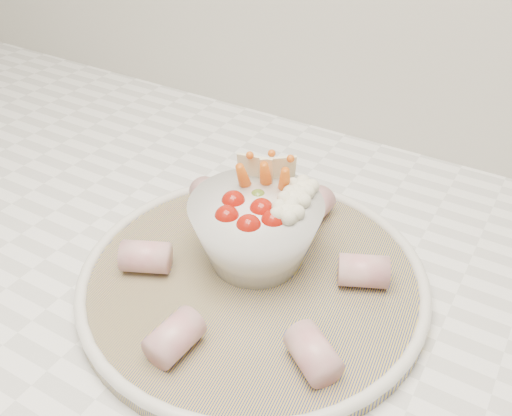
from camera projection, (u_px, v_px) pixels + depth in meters
The scene contains 3 objects.
serving_platter at pixel (253, 279), 0.57m from camera, with size 0.38×0.38×0.02m.
veggie_bowl at pixel (258, 228), 0.57m from camera, with size 0.13×0.13×0.10m.
cured_meat_rolls at pixel (253, 264), 0.56m from camera, with size 0.26×0.28×0.03m.
Camera 1 is at (0.20, 1.05, 1.33)m, focal length 40.00 mm.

